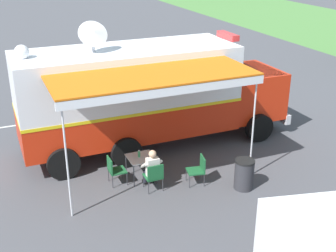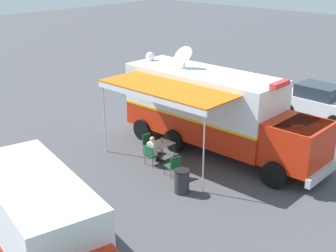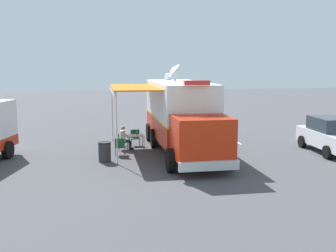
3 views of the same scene
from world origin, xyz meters
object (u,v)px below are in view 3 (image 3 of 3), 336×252
at_px(seated_responder, 125,137).
at_px(traffic_cone, 171,128).
at_px(command_truck, 181,114).
at_px(folding_table, 136,136).
at_px(water_bottle, 137,133).
at_px(folding_chair_spare_by_truck, 120,145).
at_px(folding_chair_at_table, 121,140).
at_px(trash_bin, 105,152).
at_px(car_behind_truck, 331,135).
at_px(folding_chair_beside_table, 135,136).

distance_m(seated_responder, traffic_cone, 6.01).
xyz_separation_m(command_truck, folding_table, (2.18, -1.11, -1.27)).
height_order(seated_responder, traffic_cone, seated_responder).
relative_size(water_bottle, traffic_cone, 0.39).
bearing_deg(folding_chair_spare_by_truck, folding_chair_at_table, -94.74).
bearing_deg(trash_bin, water_bottle, -123.34).
height_order(folding_chair_at_table, trash_bin, trash_bin).
relative_size(seated_responder, trash_bin, 1.37).
bearing_deg(folding_chair_at_table, command_truck, 161.12).
relative_size(command_truck, folding_chair_at_table, 10.91).
xyz_separation_m(folding_table, water_bottle, (-0.03, -0.06, 0.16)).
bearing_deg(water_bottle, folding_chair_spare_by_truck, 58.00).
distance_m(folding_table, water_bottle, 0.17).
height_order(command_truck, traffic_cone, command_truck).
bearing_deg(folding_table, traffic_cone, -119.32).
bearing_deg(water_bottle, car_behind_truck, 164.97).
distance_m(folding_chair_at_table, folding_chair_beside_table, 1.25).
distance_m(water_bottle, car_behind_truck, 9.89).
distance_m(water_bottle, folding_chair_at_table, 0.91).
xyz_separation_m(water_bottle, traffic_cone, (-2.71, -4.82, -0.55)).
height_order(folding_chair_spare_by_truck, seated_responder, seated_responder).
xyz_separation_m(command_truck, folding_chair_at_table, (2.98, -1.02, -1.43)).
xyz_separation_m(water_bottle, car_behind_truck, (-9.56, 2.57, 0.05)).
bearing_deg(traffic_cone, water_bottle, 60.69).
relative_size(folding_chair_beside_table, car_behind_truck, 0.20).
bearing_deg(car_behind_truck, seated_responder, -13.32).
distance_m(folding_chair_beside_table, traffic_cone, 4.86).
height_order(folding_table, car_behind_truck, car_behind_truck).
distance_m(trash_bin, traffic_cone, 8.64).
bearing_deg(command_truck, seated_responder, -20.07).
bearing_deg(water_bottle, folding_chair_beside_table, -89.26).
relative_size(folding_table, traffic_cone, 1.38).
relative_size(folding_chair_beside_table, traffic_cone, 1.50).
distance_m(folding_chair_spare_by_truck, car_behind_truck, 10.56).
xyz_separation_m(folding_chair_spare_by_truck, car_behind_truck, (-10.50, 1.05, 0.37)).
xyz_separation_m(folding_table, folding_chair_spare_by_truck, (0.91, 1.46, -0.16)).
relative_size(folding_chair_at_table, traffic_cone, 1.50).
height_order(command_truck, folding_chair_spare_by_truck, command_truck).
bearing_deg(car_behind_truck, folding_chair_at_table, -13.09).
bearing_deg(command_truck, folding_chair_beside_table, -42.31).
xyz_separation_m(trash_bin, car_behind_truck, (-11.27, -0.04, 0.42)).
bearing_deg(folding_chair_spare_by_truck, folding_chair_beside_table, -112.08).
bearing_deg(seated_responder, water_bottle, -166.85).
relative_size(folding_chair_beside_table, trash_bin, 0.96).
bearing_deg(folding_chair_spare_by_truck, traffic_cone, -119.97).
bearing_deg(folding_chair_beside_table, trash_bin, 63.38).
relative_size(water_bottle, folding_chair_beside_table, 0.26).
relative_size(traffic_cone, car_behind_truck, 0.14).
height_order(seated_responder, trash_bin, seated_responder).
bearing_deg(folding_chair_at_table, seated_responder, -179.95).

